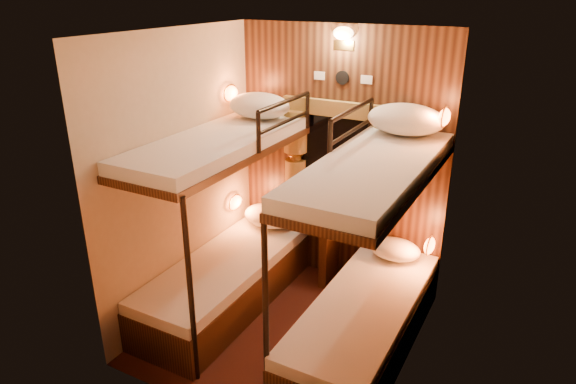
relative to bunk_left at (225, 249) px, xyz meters
The scene contains 22 objects.
floor 0.86m from the bunk_left, ahead, with size 2.10×2.10×0.00m, color #3E1211.
ceiling 1.95m from the bunk_left, ahead, with size 2.10×2.10×0.00m, color silver.
wall_back 1.34m from the bunk_left, 56.56° to the left, with size 2.40×2.40×0.00m, color #C6B293.
wall_front 1.44m from the bunk_left, 59.93° to the right, with size 2.40×2.40×0.00m, color #C6B293.
wall_left 0.74m from the bunk_left, 168.93° to the right, with size 2.40×2.40×0.00m, color #C6B293.
wall_right 1.77m from the bunk_left, ahead, with size 2.40×2.40×0.00m, color #C6B293.
back_panel 1.33m from the bunk_left, 56.16° to the left, with size 2.00×0.03×2.40m, color black.
bunk_left is the anchor object (origin of this frame).
bunk_right 1.30m from the bunk_left, ahead, with size 0.72×1.90×1.82m.
window 1.30m from the bunk_left, 55.30° to the left, with size 1.00×0.12×0.79m.
curtains 1.32m from the bunk_left, 54.32° to the left, with size 1.10×0.22×1.00m.
back_fixtures 2.03m from the bunk_left, 55.16° to the left, with size 0.54×0.09×0.48m.
reading_lamps 1.13m from the bunk_left, 44.25° to the left, with size 2.00×0.20×1.25m.
table 1.02m from the bunk_left, 50.33° to the left, with size 0.50×0.34×0.66m.
bottle_left 1.00m from the bunk_left, 47.46° to the left, with size 0.07×0.07×0.22m.
bottle_right 1.09m from the bunk_left, 42.33° to the left, with size 0.06×0.06×0.22m.
sachet_a 1.11m from the bunk_left, 46.48° to the left, with size 0.08×0.06×0.01m, color silver.
sachet_b 1.15m from the bunk_left, 49.86° to the left, with size 0.08×0.06×0.01m, color silver.
pillow_lower_left 0.78m from the bunk_left, 90.16° to the left, with size 0.54×0.39×0.21m, color silver.
pillow_lower_right 1.49m from the bunk_left, 29.26° to the left, with size 0.45×0.32×0.18m, color silver.
pillow_upper_left 1.30m from the bunk_left, 90.20° to the left, with size 0.58×0.41×0.23m, color silver.
pillow_upper_right 1.87m from the bunk_left, 28.68° to the left, with size 0.62×0.44×0.24m, color silver.
Camera 1 is at (1.71, -3.15, 2.69)m, focal length 32.00 mm.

